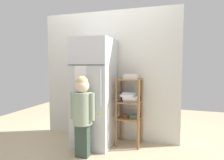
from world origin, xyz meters
The scene contains 6 objects.
ground_plane centered at (0.00, 0.00, 0.00)m, with size 6.00×6.00×0.00m, color tan.
kitchen_wall_back centered at (0.00, 0.36, 1.09)m, with size 2.40×0.03×2.18m, color silver.
refrigerator centered at (-0.11, 0.02, 0.84)m, with size 0.58×0.66×1.68m.
child_standing centered at (-0.10, -0.45, 0.68)m, with size 0.36×0.27×1.13m.
pantry_shelf_unit centered at (0.42, 0.16, 0.66)m, with size 0.38×0.33×1.06m.
fruit_bin centered at (0.45, 0.17, 1.09)m, with size 0.23×0.15×0.09m.
Camera 1 is at (1.11, -2.85, 1.28)m, focal length 31.69 mm.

